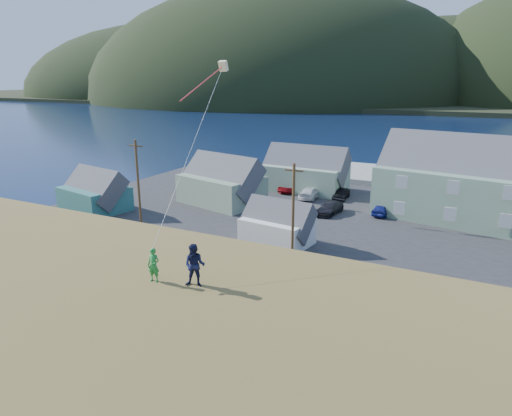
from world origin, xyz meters
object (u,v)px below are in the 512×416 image
(shed_palegreen_near, at_px, (221,182))
(shed_palegreen_far, at_px, (305,170))
(wharf, at_px, (362,173))
(shed_white, at_px, (277,224))
(kite_flyer_green, at_px, (154,265))
(shed_teal, at_px, (94,192))
(kite_flyer_navy, at_px, (195,266))

(shed_palegreen_near, bearing_deg, shed_palegreen_far, 72.81)
(wharf, relative_size, shed_white, 3.64)
(shed_palegreen_near, distance_m, kite_flyer_green, 38.34)
(wharf, height_order, shed_palegreen_near, shed_palegreen_near)
(shed_palegreen_near, bearing_deg, shed_white, -25.64)
(wharf, height_order, shed_teal, shed_teal)
(kite_flyer_green, xyz_separation_m, kite_flyer_navy, (1.80, 0.40, 0.17))
(wharf, relative_size, shed_teal, 2.93)
(shed_teal, height_order, shed_palegreen_far, shed_palegreen_far)
(shed_teal, height_order, shed_palegreen_near, shed_palegreen_near)
(shed_teal, bearing_deg, kite_flyer_green, -28.73)
(shed_palegreen_near, xyz_separation_m, kite_flyer_green, (17.18, -33.89, 5.10))
(shed_white, relative_size, shed_palegreen_far, 0.61)
(kite_flyer_green, height_order, kite_flyer_navy, kite_flyer_navy)
(shed_teal, bearing_deg, shed_white, 9.82)
(wharf, xyz_separation_m, shed_palegreen_far, (-4.82, -13.33, 2.51))
(shed_teal, xyz_separation_m, kite_flyer_navy, (30.84, -23.98, 5.76))
(shed_white, bearing_deg, kite_flyer_green, -71.32)
(shed_palegreen_near, relative_size, shed_palegreen_far, 0.99)
(shed_palegreen_far, height_order, kite_flyer_green, kite_flyer_green)
(shed_white, distance_m, kite_flyer_navy, 25.07)
(shed_palegreen_near, xyz_separation_m, shed_palegreen_far, (6.86, 11.35, 0.12))
(shed_teal, relative_size, shed_white, 1.24)
(shed_white, bearing_deg, wharf, 97.80)
(shed_teal, height_order, shed_white, shed_teal)
(shed_palegreen_far, bearing_deg, kite_flyer_green, -75.50)
(shed_palegreen_near, relative_size, shed_white, 1.62)
(shed_palegreen_far, bearing_deg, shed_teal, -130.26)
(shed_teal, xyz_separation_m, shed_palegreen_far, (18.72, 20.85, 0.61))
(kite_flyer_green, distance_m, kite_flyer_navy, 1.85)
(kite_flyer_green, bearing_deg, wharf, 87.47)
(shed_palegreen_near, distance_m, shed_white, 15.89)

